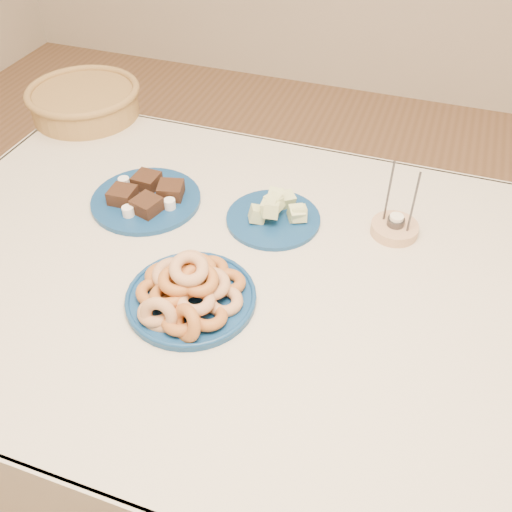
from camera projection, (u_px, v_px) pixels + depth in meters
name	position (u px, v px, depth m)	size (l,w,h in m)	color
ground	(261.00, 450.00, 1.76)	(5.00, 5.00, 0.00)	brown
dining_table	(263.00, 308.00, 1.32)	(1.71, 1.11, 0.75)	brown
donut_platter	(189.00, 292.00, 1.17)	(0.31, 0.31, 0.12)	navy
melon_plate	(275.00, 213.00, 1.38)	(0.30, 0.30, 0.08)	navy
brownie_plate	(146.00, 198.00, 1.44)	(0.30, 0.30, 0.05)	navy
wicker_basket	(84.00, 100.00, 1.75)	(0.46, 0.46, 0.09)	brown
candle_holder	(395.00, 227.00, 1.35)	(0.15, 0.15, 0.19)	tan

